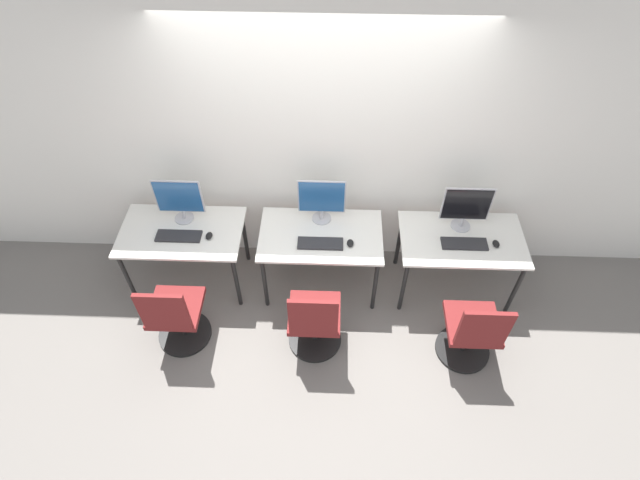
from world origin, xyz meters
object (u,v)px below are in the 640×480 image
Objects in this scene: keyboard_center at (320,244)px; mouse_left at (209,236)px; mouse_center at (350,243)px; office_chair_right at (472,334)px; office_chair_center at (314,323)px; monitor_left at (179,199)px; office_chair_left at (176,317)px; monitor_center at (322,199)px; keyboard_left at (179,236)px; monitor_right at (466,207)px; mouse_right at (496,244)px; keyboard_right at (464,244)px.

mouse_left is at bearing 177.06° from keyboard_center.
office_chair_right is (1.04, -0.67, -0.36)m from mouse_center.
office_chair_center is 1.33m from office_chair_right.
monitor_left is 2.80m from office_chair_right.
monitor_left reaches higher than mouse_left.
mouse_left is at bearing 70.28° from office_chair_left.
monitor_left and monitor_center have the same top height.
monitor_center reaches higher than office_chair_center.
mouse_left is at bearing 1.69° from keyboard_left.
mouse_center is at bearing 147.27° from office_chair_right.
monitor_left is 5.06× the size of mouse_left.
office_chair_center is (-0.29, -0.61, -0.36)m from mouse_center.
office_chair_left reaches higher than keyboard_left.
office_chair_center is at bearing -91.88° from monitor_center.
keyboard_center is at bearing -90.00° from monitor_center.
monitor_left is at bearing 179.86° from monitor_right.
monitor_left is 1.00× the size of monitor_right.
mouse_right is at bearing -4.65° from monitor_left.
office_chair_left is at bearing -143.53° from monitor_center.
monitor_left is at bearing 174.75° from keyboard_right.
monitor_right is 1.10m from office_chair_right.
monitor_center is 1.13× the size of keyboard_right.
office_chair_center reaches higher than keyboard_right.
mouse_right reaches higher than keyboard_right.
keyboard_center is at bearing -178.15° from mouse_center.
office_chair_center and office_chair_right have the same top height.
keyboard_right is at bearing -0.01° from keyboard_left.
office_chair_center is 1.49m from keyboard_right.
mouse_center reaches higher than keyboard_right.
monitor_right is (1.01, 0.26, 0.23)m from mouse_center.
monitor_center is 0.47m from mouse_center.
office_chair_center is (0.97, -0.65, -0.36)m from mouse_left.
office_chair_center is at bearing -27.33° from keyboard_left.
office_chair_right is at bearing -32.73° from mouse_center.
monitor_center is 1.27m from monitor_right.
keyboard_right is 4.49× the size of mouse_right.
mouse_left and mouse_center have the same top height.
monitor_left reaches higher than keyboard_center.
office_chair_left is at bearing 179.45° from office_chair_center.
keyboard_right is at bearing -0.22° from mouse_left.
office_chair_right is (1.33, -0.06, 0.00)m from office_chair_center.
mouse_center reaches higher than keyboard_left.
office_chair_left is (-0.23, -0.64, -0.36)m from mouse_left.
monitor_center is 1.00× the size of monitor_right.
monitor_left is at bearing 140.57° from mouse_left.
monitor_left is 1.04m from office_chair_left.
office_chair_right is (2.57, -0.70, -0.35)m from keyboard_left.
keyboard_right is at bearing 1.93° from keyboard_center.
mouse_center reaches higher than keyboard_center.
office_chair_right reaches higher than mouse_left.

